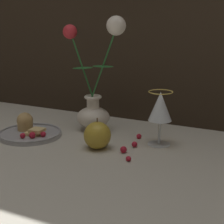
% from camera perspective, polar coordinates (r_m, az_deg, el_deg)
% --- Properties ---
extents(ground_plane, '(2.40, 2.40, 0.00)m').
position_cam_1_polar(ground_plane, '(1.17, -1.26, -4.18)').
color(ground_plane, '#B7B2A3').
rests_on(ground_plane, ground).
extents(vase, '(0.22, 0.11, 0.37)m').
position_cam_1_polar(vase, '(1.23, -2.65, 2.69)').
color(vase, silver).
rests_on(vase, ground_plane).
extents(plate_with_pastries, '(0.20, 0.20, 0.07)m').
position_cam_1_polar(plate_with_pastries, '(1.23, -12.52, -2.79)').
color(plate_with_pastries, '#A3A3A8').
rests_on(plate_with_pastries, ground_plane).
extents(wine_glass, '(0.07, 0.07, 0.16)m').
position_cam_1_polar(wine_glass, '(1.10, 7.35, 0.52)').
color(wine_glass, silver).
rests_on(wine_glass, ground_plane).
extents(apple_beside_vase, '(0.08, 0.08, 0.09)m').
position_cam_1_polar(apple_beside_vase, '(1.08, -2.25, -3.56)').
color(apple_beside_vase, '#B2932D').
rests_on(apple_beside_vase, ground_plane).
extents(berry_near_plate, '(0.02, 0.02, 0.02)m').
position_cam_1_polar(berry_near_plate, '(1.10, 3.46, -4.94)').
color(berry_near_plate, '#AD192D').
rests_on(berry_near_plate, ground_plane).
extents(berry_front_center, '(0.02, 0.02, 0.02)m').
position_cam_1_polar(berry_front_center, '(1.18, 4.12, -3.70)').
color(berry_front_center, '#AD192D').
rests_on(berry_front_center, ground_plane).
extents(berry_by_glass_stem, '(0.02, 0.02, 0.02)m').
position_cam_1_polar(berry_by_glass_stem, '(1.06, 1.77, -5.75)').
color(berry_by_glass_stem, '#AD192D').
rests_on(berry_by_glass_stem, ground_plane).
extents(berry_under_candlestick, '(0.01, 0.01, 0.01)m').
position_cam_1_polar(berry_under_candlestick, '(1.00, 2.52, -7.12)').
color(berry_under_candlestick, '#AD192D').
rests_on(berry_under_candlestick, ground_plane).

